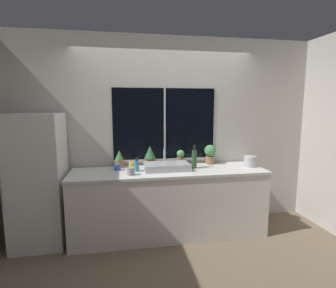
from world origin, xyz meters
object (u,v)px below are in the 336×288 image
(potted_plant_far_left, at_px, (119,159))
(mug_blue, at_px, (117,167))
(soap_bottle, at_px, (137,166))
(bottle_tall, at_px, (194,159))
(mug_grey, at_px, (131,171))
(potted_plant_far_right, at_px, (210,153))
(mug_yellow, at_px, (132,166))
(refrigerator, at_px, (38,180))
(potted_plant_center_right, at_px, (181,158))
(potted_plant_center_left, at_px, (150,155))
(kettle, at_px, (250,161))
(sink, at_px, (167,167))

(potted_plant_far_left, relative_size, mug_blue, 2.85)
(potted_plant_far_left, height_order, soap_bottle, potted_plant_far_left)
(bottle_tall, bearing_deg, mug_grey, -166.07)
(potted_plant_far_right, height_order, mug_yellow, potted_plant_far_right)
(refrigerator, bearing_deg, soap_bottle, -1.46)
(potted_plant_center_right, distance_m, potted_plant_far_right, 0.44)
(potted_plant_far_right, height_order, mug_grey, potted_plant_far_right)
(potted_plant_far_left, xyz_separation_m, potted_plant_far_right, (1.30, 0.00, 0.04))
(soap_bottle, height_order, mug_grey, soap_bottle)
(potted_plant_far_right, relative_size, mug_blue, 3.33)
(potted_plant_center_left, height_order, kettle, potted_plant_center_left)
(potted_plant_center_left, bearing_deg, potted_plant_far_left, -180.00)
(bottle_tall, height_order, kettle, bottle_tall)
(potted_plant_center_left, xyz_separation_m, kettle, (1.38, -0.26, -0.08))
(potted_plant_far_right, height_order, mug_blue, potted_plant_far_right)
(refrigerator, distance_m, mug_grey, 1.16)
(sink, distance_m, mug_blue, 0.65)
(potted_plant_far_left, height_order, mug_grey, potted_plant_far_left)
(potted_plant_far_right, xyz_separation_m, mug_yellow, (-1.14, -0.12, -0.11))
(potted_plant_far_left, xyz_separation_m, soap_bottle, (0.22, -0.26, -0.04))
(sink, distance_m, potted_plant_center_right, 0.35)
(soap_bottle, relative_size, mug_grey, 1.95)
(mug_blue, distance_m, kettle, 1.83)
(soap_bottle, bearing_deg, mug_blue, 156.19)
(mug_yellow, bearing_deg, soap_bottle, -67.20)
(potted_plant_center_right, distance_m, kettle, 0.97)
(refrigerator, distance_m, potted_plant_center_left, 1.45)
(sink, bearing_deg, kettle, -0.55)
(potted_plant_center_right, distance_m, mug_blue, 0.90)
(kettle, bearing_deg, sink, 179.45)
(soap_bottle, distance_m, mug_yellow, 0.15)
(mug_blue, height_order, kettle, kettle)
(potted_plant_far_right, height_order, bottle_tall, bottle_tall)
(mug_blue, bearing_deg, potted_plant_far_left, 79.48)
(refrigerator, xyz_separation_m, bottle_tall, (2.00, 0.01, 0.20))
(soap_bottle, xyz_separation_m, mug_grey, (-0.08, -0.17, -0.03))
(potted_plant_center_right, height_order, bottle_tall, bottle_tall)
(bottle_tall, bearing_deg, sink, -174.99)
(bottle_tall, height_order, mug_yellow, bottle_tall)
(potted_plant_far_right, bearing_deg, potted_plant_center_left, 180.00)
(soap_bottle, relative_size, bottle_tall, 0.56)
(potted_plant_center_left, bearing_deg, mug_yellow, -155.50)
(potted_plant_center_right, xyz_separation_m, kettle, (0.94, -0.26, -0.03))
(potted_plant_center_right, xyz_separation_m, mug_yellow, (-0.70, -0.12, -0.06))
(sink, relative_size, mug_blue, 7.03)
(refrigerator, xyz_separation_m, mug_yellow, (1.15, 0.11, 0.11))
(soap_bottle, height_order, bottle_tall, bottle_tall)
(refrigerator, distance_m, potted_plant_far_left, 1.03)
(potted_plant_center_left, distance_m, potted_plant_far_right, 0.88)
(mug_yellow, bearing_deg, potted_plant_far_right, 5.96)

